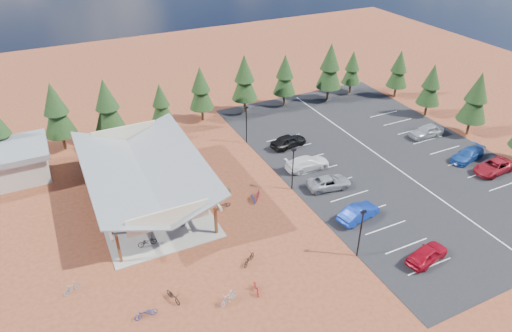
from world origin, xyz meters
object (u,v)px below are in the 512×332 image
at_px(bike_4, 177,224).
at_px(car_7, 468,155).
at_px(bike_13, 229,297).
at_px(lamp_post_1, 293,166).
at_px(bike_11, 256,288).
at_px(trash_bin_1, 228,193).
at_px(bike_3, 106,176).
at_px(bike_8, 173,296).
at_px(car_2, 329,182).
at_px(car_1, 359,213).
at_px(car_8, 427,131).
at_px(bike_0, 147,242).
at_px(bike_10, 146,313).
at_px(car_4, 288,141).
at_px(bike_7, 154,160).
at_px(bike_12, 249,259).
at_px(bike_2, 114,196).
at_px(bike_6, 165,175).
at_px(bike_pavilion, 144,170).
at_px(lamp_post_2, 246,122).
at_px(car_0, 427,254).
at_px(car_3, 308,163).
at_px(bike_15, 258,195).
at_px(trash_bin_0, 213,188).
at_px(bike_1, 127,215).
at_px(car_6, 494,167).
at_px(bike_5, 192,208).
at_px(bike_16, 224,205).
at_px(lamp_post_0, 361,231).
at_px(bike_9, 72,288).

bearing_deg(bike_4, car_7, -93.08).
relative_size(bike_13, car_7, 0.37).
relative_size(lamp_post_1, bike_11, 3.24).
height_order(trash_bin_1, bike_13, bike_13).
relative_size(bike_3, bike_8, 0.95).
height_order(trash_bin_1, car_2, car_2).
relative_size(car_1, car_8, 0.97).
height_order(bike_0, bike_10, bike_0).
height_order(bike_4, car_4, car_4).
bearing_deg(bike_11, bike_7, 105.04).
bearing_deg(bike_12, bike_2, -7.08).
distance_m(bike_6, bike_12, 16.85).
distance_m(bike_pavilion, bike_7, 8.00).
height_order(lamp_post_2, car_0, lamp_post_2).
bearing_deg(car_0, car_3, -7.26).
relative_size(lamp_post_2, bike_15, 2.96).
distance_m(trash_bin_0, car_2, 12.92).
bearing_deg(car_7, car_0, -67.75).
height_order(bike_1, car_6, car_6).
bearing_deg(bike_4, car_4, -60.33).
height_order(bike_2, bike_5, bike_5).
bearing_deg(car_0, bike_16, 29.72).
distance_m(bike_10, car_4, 30.28).
bearing_deg(lamp_post_2, bike_15, -109.44).
xyz_separation_m(lamp_post_0, bike_15, (-4.24, 11.98, -2.45)).
distance_m(lamp_post_2, bike_1, 20.25).
relative_size(bike_6, bike_8, 0.99).
distance_m(trash_bin_1, car_4, 13.19).
distance_m(trash_bin_0, bike_13, 15.97).
bearing_deg(lamp_post_2, car_2, -74.37).
distance_m(bike_16, car_4, 15.30).
xyz_separation_m(bike_2, bike_16, (10.04, -6.62, -0.15)).
height_order(bike_pavilion, car_2, bike_pavilion).
distance_m(lamp_post_2, car_4, 5.93).
distance_m(bike_7, car_1, 25.04).
bearing_deg(car_4, lamp_post_2, 44.02).
relative_size(bike_9, bike_13, 0.85).
height_order(bike_0, bike_6, bike_6).
relative_size(bike_7, car_8, 0.33).
distance_m(bike_0, car_3, 21.34).
distance_m(bike_8, car_3, 24.04).
xyz_separation_m(bike_6, car_8, (34.59, -5.18, 0.29)).
bearing_deg(bike_9, bike_10, -163.00).
bearing_deg(car_3, car_8, -86.51).
relative_size(trash_bin_0, bike_3, 0.51).
bearing_deg(lamp_post_2, bike_13, -118.00).
bearing_deg(bike_pavilion, car_2, -19.40).
distance_m(trash_bin_1, bike_12, 10.64).
bearing_deg(bike_15, bike_7, -19.39).
bearing_deg(car_7, car_8, 170.23).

